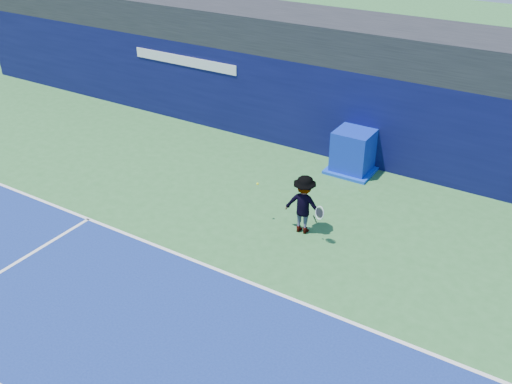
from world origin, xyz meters
TOP-DOWN VIEW (x-y plane):
  - ground at (0.00, 0.00)m, footprint 80.00×80.00m
  - baseline at (0.00, 3.00)m, footprint 24.00×0.10m
  - stadium_band at (0.00, 11.50)m, footprint 36.00×3.00m
  - back_wall_assembly at (-0.00, 10.50)m, footprint 36.00×1.03m
  - equipment_cart at (-0.08, 9.52)m, footprint 1.42×1.42m
  - tennis_player at (0.24, 5.59)m, footprint 1.29×0.74m
  - tennis_ball at (-1.04, 5.37)m, footprint 0.07×0.07m

SIDE VIEW (x-z plane):
  - ground at x=0.00m, z-range 0.00..0.00m
  - baseline at x=0.00m, z-range 0.01..0.01m
  - equipment_cart at x=-0.08m, z-range -0.06..1.31m
  - tennis_player at x=0.24m, z-range 0.00..1.62m
  - tennis_ball at x=-1.04m, z-range 1.11..1.18m
  - back_wall_assembly at x=0.00m, z-range 0.00..3.00m
  - stadium_band at x=0.00m, z-range 3.00..4.20m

